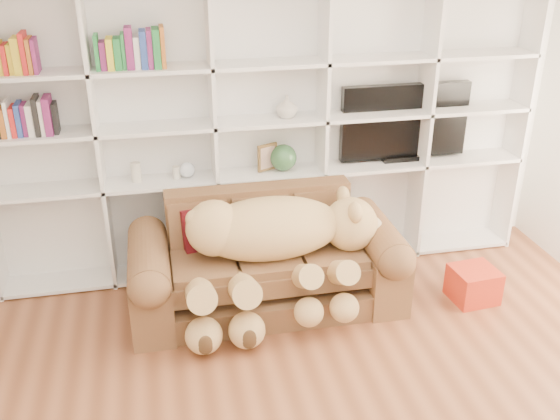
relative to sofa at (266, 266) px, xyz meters
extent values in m
cube|color=white|center=(0.14, 0.79, 1.02)|extent=(5.00, 0.02, 2.70)
cube|color=white|center=(0.14, 0.76, 0.87)|extent=(4.40, 0.03, 2.40)
cube|color=white|center=(-1.18, 0.60, 0.87)|extent=(0.03, 0.35, 2.40)
cube|color=white|center=(-0.30, 0.60, 0.87)|extent=(0.03, 0.35, 2.40)
cube|color=white|center=(0.58, 0.60, 0.87)|extent=(0.03, 0.35, 2.40)
cube|color=white|center=(1.46, 0.60, 0.87)|extent=(0.03, 0.35, 2.40)
cube|color=white|center=(2.34, 0.60, 0.87)|extent=(0.03, 0.35, 2.40)
cube|color=white|center=(0.14, 0.60, -0.30)|extent=(4.40, 0.35, 0.03)
cube|color=white|center=(0.14, 0.60, 0.52)|extent=(4.40, 0.35, 0.03)
cube|color=white|center=(0.14, 0.60, 0.97)|extent=(4.40, 0.35, 0.03)
cube|color=white|center=(0.14, 0.60, 1.42)|extent=(4.40, 0.35, 0.03)
cube|color=brown|center=(0.00, -0.04, -0.22)|extent=(1.96, 0.79, 0.21)
cube|color=brown|center=(0.00, -0.06, 0.08)|extent=(1.46, 0.65, 0.28)
cube|color=brown|center=(0.00, 0.31, 0.28)|extent=(1.46, 0.19, 0.51)
cube|color=brown|center=(-0.88, -0.04, -0.07)|extent=(0.30, 0.89, 0.51)
cube|color=brown|center=(0.88, -0.04, -0.07)|extent=(0.30, 0.89, 0.51)
cylinder|color=brown|center=(-0.88, -0.04, 0.19)|extent=(0.30, 0.84, 0.30)
cylinder|color=brown|center=(0.88, -0.04, 0.19)|extent=(0.30, 0.84, 0.30)
ellipsoid|color=#E2C371|center=(0.02, -0.08, 0.37)|extent=(1.08, 0.52, 0.47)
sphere|color=#E2C371|center=(-0.39, -0.08, 0.41)|extent=(0.41, 0.41, 0.41)
sphere|color=#E2C371|center=(0.64, -0.08, 0.34)|extent=(0.41, 0.41, 0.41)
sphere|color=beige|center=(0.79, -0.08, 0.28)|extent=(0.21, 0.21, 0.21)
sphere|color=#432D18|center=(0.87, -0.08, 0.27)|extent=(0.07, 0.07, 0.07)
ellipsoid|color=#E2C371|center=(0.62, -0.23, 0.51)|extent=(0.10, 0.16, 0.16)
ellipsoid|color=#E2C371|center=(0.62, 0.06, 0.51)|extent=(0.10, 0.16, 0.16)
sphere|color=#E2C371|center=(-0.52, -0.08, 0.50)|extent=(0.14, 0.14, 0.14)
cylinder|color=#E2C371|center=(0.21, -0.39, 0.11)|extent=(0.18, 0.50, 0.36)
cylinder|color=#E2C371|center=(0.47, -0.39, 0.11)|extent=(0.18, 0.50, 0.36)
cylinder|color=#E2C371|center=(-0.54, -0.39, 0.08)|extent=(0.21, 0.58, 0.42)
cylinder|color=#E2C371|center=(-0.24, -0.39, 0.08)|extent=(0.21, 0.58, 0.42)
sphere|color=#E2C371|center=(0.21, -0.55, -0.09)|extent=(0.21, 0.21, 0.21)
sphere|color=#E2C371|center=(0.47, -0.55, -0.09)|extent=(0.21, 0.21, 0.21)
sphere|color=#E2C371|center=(-0.54, -0.55, -0.17)|extent=(0.26, 0.26, 0.26)
sphere|color=#E2C371|center=(-0.24, -0.55, -0.17)|extent=(0.26, 0.26, 0.26)
cube|color=#540E12|center=(-0.44, 0.14, 0.29)|extent=(0.38, 0.26, 0.37)
cube|color=red|center=(1.61, -0.30, -0.19)|extent=(0.36, 0.34, 0.27)
cube|color=black|center=(1.32, 0.65, 0.88)|extent=(1.11, 0.08, 0.63)
cube|color=black|center=(1.32, 0.65, 0.56)|extent=(0.37, 0.18, 0.04)
cube|color=brown|center=(0.13, 0.60, 0.66)|extent=(0.18, 0.09, 0.23)
sphere|color=#2E5A33|center=(0.26, 0.60, 0.65)|extent=(0.22, 0.22, 0.22)
cylinder|color=beige|center=(-0.92, 0.60, 0.62)|extent=(0.10, 0.10, 0.16)
cylinder|color=beige|center=(-0.61, 0.60, 0.59)|extent=(0.08, 0.08, 0.10)
sphere|color=silver|center=(-0.52, 0.60, 0.61)|extent=(0.12, 0.12, 0.12)
imported|color=beige|center=(0.29, 0.60, 1.08)|extent=(0.17, 0.17, 0.18)
camera|label=1|loc=(-0.75, -4.09, 2.45)|focal=40.00mm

